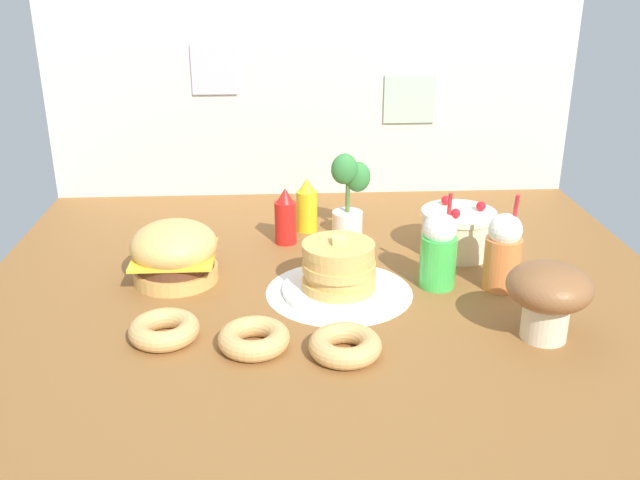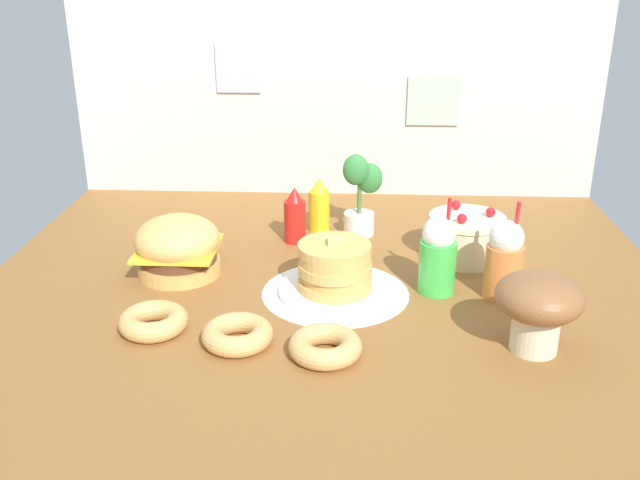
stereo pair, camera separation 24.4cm
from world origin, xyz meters
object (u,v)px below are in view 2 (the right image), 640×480
object	(u,v)px
donut_chocolate	(237,334)
donut_vanilla	(325,346)
burger	(178,247)
potted_plant	(360,191)
ketchup_bottle	(295,217)
mushroom_stool	(538,304)
layer_cake	(466,237)
orange_float_cup	(504,260)
cream_soda_cup	(438,255)
donut_pink_glaze	(153,320)
mustard_bottle	(319,206)
pancake_stack	(335,272)

from	to	relation	value
donut_chocolate	donut_vanilla	xyz separation A→B (m)	(0.26, -0.05, 0.00)
burger	potted_plant	distance (m)	0.77
ketchup_bottle	potted_plant	bearing A→B (deg)	20.40
mushroom_stool	layer_cake	bearing A→B (deg)	99.21
burger	orange_float_cup	distance (m)	1.13
burger	donut_vanilla	size ratio (longest dim) A/B	1.43
donut_chocolate	potted_plant	xyz separation A→B (m)	(0.36, 0.90, 0.15)
burger	potted_plant	size ratio (longest dim) A/B	0.87
orange_float_cup	mushroom_stool	world-z (taller)	orange_float_cup
ketchup_bottle	potted_plant	world-z (taller)	potted_plant
cream_soda_cup	mushroom_stool	xyz separation A→B (m)	(0.24, -0.37, 0.01)
ketchup_bottle	potted_plant	size ratio (longest dim) A/B	0.66
donut_pink_glaze	mushroom_stool	bearing A→B (deg)	-2.83
donut_vanilla	potted_plant	distance (m)	0.97
orange_float_cup	donut_vanilla	bearing A→B (deg)	-144.31
mustard_bottle	potted_plant	size ratio (longest dim) A/B	0.66
ketchup_bottle	burger	bearing A→B (deg)	-140.19
layer_cake	mushroom_stool	size ratio (longest dim) A/B	1.13
cream_soda_cup	orange_float_cup	world-z (taller)	same
layer_cake	donut_vanilla	xyz separation A→B (m)	(-0.49, -0.72, -0.05)
burger	pancake_stack	bearing A→B (deg)	-13.58
mustard_bottle	cream_soda_cup	world-z (taller)	cream_soda_cup
orange_float_cup	donut_vanilla	distance (m)	0.71
layer_cake	orange_float_cup	size ratio (longest dim) A/B	0.83
pancake_stack	ketchup_bottle	xyz separation A→B (m)	(-0.17, 0.46, 0.02)
cream_soda_cup	orange_float_cup	xyz separation A→B (m)	(0.21, -0.03, 0.00)
burger	donut_chocolate	size ratio (longest dim) A/B	1.43
pancake_stack	donut_vanilla	bearing A→B (deg)	-92.28
mustard_bottle	donut_chocolate	bearing A→B (deg)	-101.60
burger	donut_vanilla	world-z (taller)	burger
donut_vanilla	mustard_bottle	bearing A→B (deg)	93.96
burger	mushroom_stool	size ratio (longest dim) A/B	1.21
ketchup_bottle	donut_vanilla	bearing A→B (deg)	-79.63
mustard_bottle	donut_pink_glaze	size ratio (longest dim) A/B	1.08
ketchup_bottle	potted_plant	xyz separation A→B (m)	(0.25, 0.09, 0.08)
cream_soda_cup	donut_chocolate	distance (m)	0.73
orange_float_cup	donut_vanilla	world-z (taller)	orange_float_cup
pancake_stack	orange_float_cup	size ratio (longest dim) A/B	1.13
pancake_stack	ketchup_bottle	distance (m)	0.49
donut_vanilla	cream_soda_cup	bearing A→B (deg)	50.72
donut_vanilla	donut_pink_glaze	bearing A→B (deg)	167.01
layer_cake	potted_plant	bearing A→B (deg)	149.49
pancake_stack	cream_soda_cup	world-z (taller)	cream_soda_cup
burger	ketchup_bottle	distance (m)	0.51
donut_pink_glaze	potted_plant	distance (m)	1.05
orange_float_cup	layer_cake	bearing A→B (deg)	104.01
mustard_bottle	potted_plant	distance (m)	0.19
layer_cake	burger	bearing A→B (deg)	-169.90
layer_cake	donut_chocolate	distance (m)	1.01
orange_float_cup	donut_pink_glaze	distance (m)	1.14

